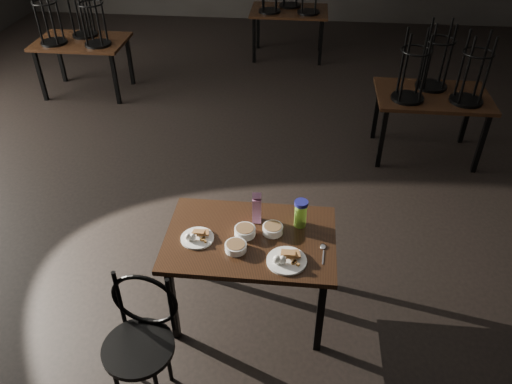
# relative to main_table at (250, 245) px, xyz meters

# --- Properties ---
(main_table) EXTENTS (1.20, 0.80, 0.75)m
(main_table) POSITION_rel_main_table_xyz_m (0.00, 0.00, 0.00)
(main_table) COLOR black
(main_table) RESTS_ON ground
(plate_left) EXTENTS (0.23, 0.23, 0.08)m
(plate_left) POSITION_rel_main_table_xyz_m (-0.37, -0.06, 0.10)
(plate_left) COLOR white
(plate_left) RESTS_ON main_table
(plate_right) EXTENTS (0.27, 0.27, 0.09)m
(plate_right) POSITION_rel_main_table_xyz_m (0.27, -0.22, 0.10)
(plate_right) COLOR white
(plate_right) RESTS_ON main_table
(bowl_near) EXTENTS (0.15, 0.15, 0.06)m
(bowl_near) POSITION_rel_main_table_xyz_m (-0.04, 0.02, 0.11)
(bowl_near) COLOR white
(bowl_near) RESTS_ON main_table
(bowl_far) EXTENTS (0.15, 0.15, 0.06)m
(bowl_far) POSITION_rel_main_table_xyz_m (0.15, 0.07, 0.11)
(bowl_far) COLOR white
(bowl_far) RESTS_ON main_table
(bowl_big) EXTENTS (0.15, 0.15, 0.05)m
(bowl_big) POSITION_rel_main_table_xyz_m (-0.08, -0.14, 0.11)
(bowl_big) COLOR white
(bowl_big) RESTS_ON main_table
(juice_carton) EXTENTS (0.07, 0.07, 0.26)m
(juice_carton) POSITION_rel_main_table_xyz_m (0.03, 0.18, 0.20)
(juice_carton) COLOR #891966
(juice_carton) RESTS_ON main_table
(water_bottle) EXTENTS (0.13, 0.13, 0.21)m
(water_bottle) POSITION_rel_main_table_xyz_m (0.34, 0.17, 0.19)
(water_bottle) COLOR #97E242
(water_bottle) RESTS_ON main_table
(spoon) EXTENTS (0.05, 0.20, 0.01)m
(spoon) POSITION_rel_main_table_xyz_m (0.51, -0.07, 0.08)
(spoon) COLOR silver
(spoon) RESTS_ON main_table
(bentwood_chair) EXTENTS (0.45, 0.45, 0.94)m
(bentwood_chair) POSITION_rel_main_table_xyz_m (-0.60, -0.74, -0.11)
(bentwood_chair) COLOR black
(bentwood_chair) RESTS_ON ground
(bg_table_left) EXTENTS (1.20, 0.80, 1.48)m
(bg_table_left) POSITION_rel_main_table_xyz_m (-2.71, 3.69, 0.11)
(bg_table_left) COLOR black
(bg_table_left) RESTS_ON ground
(bg_table_right) EXTENTS (1.20, 0.80, 1.48)m
(bg_table_right) POSITION_rel_main_table_xyz_m (1.71, 2.48, 0.11)
(bg_table_right) COLOR black
(bg_table_right) RESTS_ON ground
(bg_table_far) EXTENTS (1.20, 0.80, 1.48)m
(bg_table_far) POSITION_rel_main_table_xyz_m (0.01, 5.35, 0.11)
(bg_table_far) COLOR black
(bg_table_far) RESTS_ON ground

